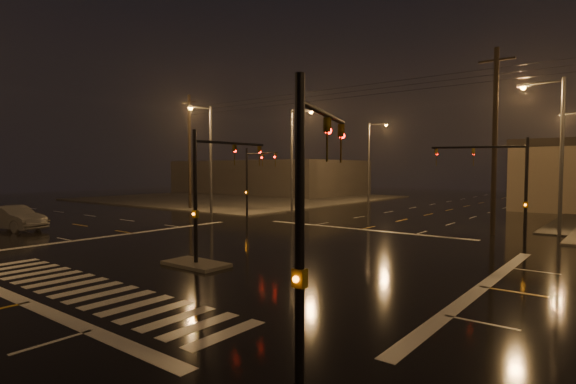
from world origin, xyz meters
name	(u,v)px	position (x,y,z in m)	size (l,w,h in m)	color
ground	(256,252)	(0.00, 0.00, 0.00)	(140.00, 140.00, 0.00)	black
sidewalk_nw	(241,198)	(-30.00, 30.00, 0.06)	(36.00, 36.00, 0.12)	#45433E
median_island	(196,264)	(0.00, -4.00, 0.07)	(3.00, 1.60, 0.15)	#45433E
crosswalk	(87,289)	(0.00, -9.00, 0.01)	(15.00, 2.60, 0.01)	beige
stop_bar_near	(26,303)	(0.00, -11.00, 0.01)	(16.00, 0.50, 0.01)	beige
stop_bar_far	(361,229)	(0.00, 11.00, 0.01)	(16.00, 0.50, 0.01)	beige
commercial_block	(268,177)	(-35.00, 42.00, 2.80)	(30.00, 18.00, 5.60)	#3D3735
signal_mast_median	(211,181)	(0.00, -3.07, 3.75)	(0.25, 4.59, 6.00)	black
signal_mast_ne	(505,178)	(9.50, 10.14, 3.79)	(4.84, 1.86, 6.00)	black
signal_mast_nw	(253,175)	(-9.50, 10.14, 3.79)	(4.84, 1.86, 6.00)	black
signal_mast_se	(311,198)	(10.23, -9.75, 3.71)	(1.55, 3.87, 6.00)	black
streetlight_1	(294,153)	(-11.18, 18.00, 5.80)	(2.77, 0.32, 10.00)	#38383A
streetlight_2	(371,157)	(-11.18, 34.00, 5.80)	(2.77, 0.32, 10.00)	#38383A
streetlight_3	(556,145)	(11.18, 16.00, 5.80)	(2.77, 0.32, 10.00)	#38383A
streetlight_5	(208,152)	(-16.00, 11.18, 5.80)	(0.32, 2.77, 10.00)	#38383A
utility_pole_0	(190,151)	(-22.00, 14.00, 6.13)	(2.20, 0.32, 12.00)	black
utility_pole_1	(495,140)	(8.00, 14.00, 6.13)	(2.20, 0.32, 12.00)	black
car_crossing	(13,218)	(-18.83, -4.30, 0.86)	(1.82, 5.23, 1.72)	#505257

